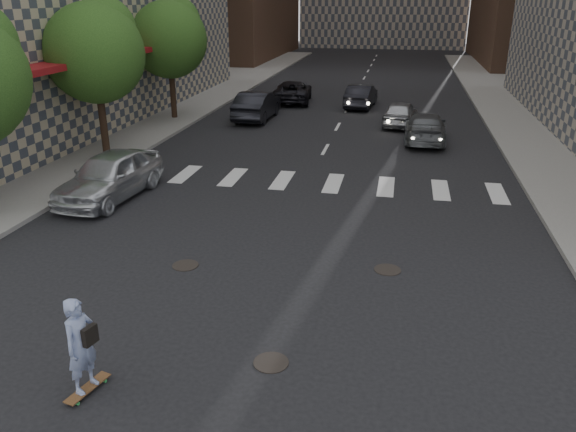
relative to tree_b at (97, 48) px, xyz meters
name	(u,v)px	position (x,y,z in m)	size (l,w,h in m)	color
ground	(246,295)	(9.45, -11.14, -4.65)	(160.00, 160.00, 0.00)	black
sidewalk_left	(104,112)	(-5.05, 8.86, -4.57)	(13.00, 80.00, 0.15)	gray
tree_b	(97,48)	(0.00, 0.00, 0.00)	(4.20, 4.20, 6.60)	#382619
tree_c	(170,36)	(0.00, 8.00, 0.00)	(4.20, 4.20, 6.60)	#382619
manhole_a	(271,362)	(10.65, -13.64, -4.64)	(0.70, 0.70, 0.02)	black
manhole_b	(185,265)	(7.45, -9.94, -4.64)	(0.70, 0.70, 0.02)	black
manhole_c	(388,270)	(12.75, -9.14, -4.64)	(0.70, 0.70, 0.02)	black
skateboarder	(81,345)	(7.60, -15.14, -3.64)	(0.58, 0.99, 1.92)	brown
silver_sedan	(110,176)	(2.94, -5.35, -3.82)	(1.96, 4.88, 1.66)	silver
traffic_car_a	(257,105)	(4.63, 8.86, -3.84)	(1.72, 4.92, 1.62)	black
traffic_car_b	(425,128)	(14.03, 5.35, -3.95)	(1.95, 4.81, 1.39)	#525559
traffic_car_c	(293,92)	(5.57, 14.86, -3.94)	(2.35, 5.10, 1.42)	black
traffic_car_d	(401,113)	(12.80, 8.86, -3.96)	(1.62, 4.03, 1.37)	#9D9FA4
traffic_car_e	(361,96)	(10.23, 13.89, -3.92)	(1.53, 4.39, 1.44)	black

